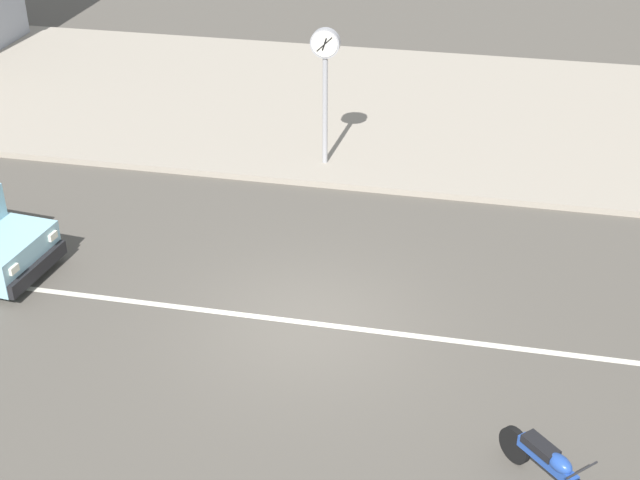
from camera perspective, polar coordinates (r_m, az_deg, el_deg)
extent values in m
plane|color=#544F47|center=(16.00, -0.78, -5.33)|extent=(160.00, 160.00, 0.00)
cube|color=silver|center=(16.00, -0.78, -5.32)|extent=(50.40, 0.14, 0.01)
cube|color=#9E9384|center=(24.96, 4.43, 8.37)|extent=(68.00, 10.00, 0.15)
cube|color=black|center=(17.78, -17.59, -1.77)|extent=(0.30, 1.80, 0.28)
cube|color=white|center=(18.06, -16.75, 0.25)|extent=(0.10, 0.25, 0.14)
cube|color=white|center=(17.18, -19.02, -1.78)|extent=(0.10, 0.25, 0.14)
cylinder|color=black|center=(18.90, -18.57, 0.03)|extent=(0.62, 0.28, 0.60)
cylinder|color=black|center=(13.46, 12.36, -12.70)|extent=(0.46, 0.47, 0.56)
cube|color=#23479E|center=(13.03, 14.34, -13.50)|extent=(0.83, 0.84, 0.18)
cube|color=black|center=(13.01, 13.94, -12.69)|extent=(0.56, 0.56, 0.12)
ellipsoid|color=#23479E|center=(12.85, 15.10, -13.63)|extent=(0.45, 0.45, 0.22)
cylinder|color=#232326|center=(12.57, 16.43, -13.95)|extent=(0.42, 0.41, 0.03)
cylinder|color=#9E9EA3|center=(21.00, 0.33, 8.23)|extent=(0.12, 0.12, 2.61)
cylinder|color=#9E9EA3|center=(20.45, 0.34, 12.50)|extent=(0.67, 0.18, 0.67)
cylinder|color=white|center=(20.36, 0.29, 12.42)|extent=(0.59, 0.02, 0.59)
cylinder|color=white|center=(20.54, 0.40, 12.58)|extent=(0.59, 0.02, 0.59)
cube|color=black|center=(20.35, 0.28, 12.41)|extent=(0.12, 0.01, 0.30)
cube|color=black|center=(20.35, 0.28, 12.41)|extent=(0.36, 0.01, 0.35)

